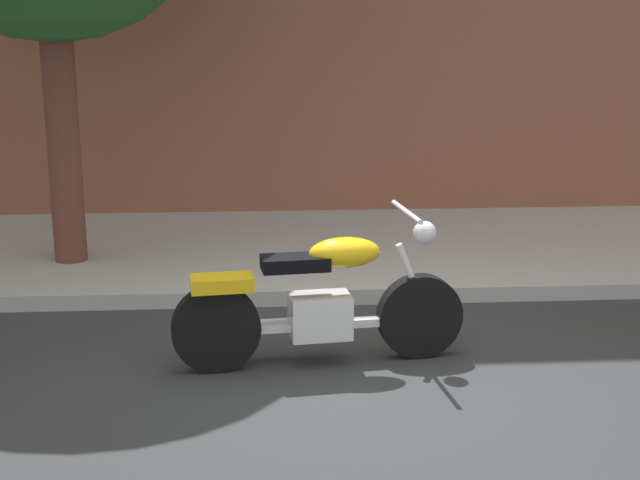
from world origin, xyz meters
name	(u,v)px	position (x,y,z in m)	size (l,w,h in m)	color
ground_plane	(342,375)	(0.00, 0.00, 0.00)	(60.00, 60.00, 0.00)	#303335
sidewalk	(314,250)	(0.00, 3.26, 0.07)	(23.45, 3.38, 0.14)	#ACACAC
motorcycle	(320,304)	(-0.14, 0.23, 0.46)	(2.14, 0.70, 1.13)	black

